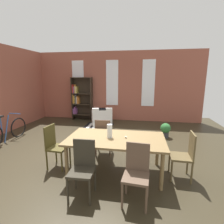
{
  "coord_description": "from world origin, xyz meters",
  "views": [
    {
      "loc": [
        1.32,
        -4.18,
        1.99
      ],
      "look_at": [
        0.39,
        1.23,
        0.85
      ],
      "focal_mm": 27.42,
      "sensor_mm": 36.0,
      "label": 1
    }
  ],
  "objects": [
    {
      "name": "dining_chair_near_left",
      "position": [
        0.39,
        -1.68,
        0.51
      ],
      "size": [
        0.41,
        0.41,
        0.95
      ],
      "color": "#302B20",
      "rests_on": "ground"
    },
    {
      "name": "potted_plant_by_shelf",
      "position": [
        0.2,
        0.78,
        0.25
      ],
      "size": [
        0.27,
        0.27,
        0.45
      ],
      "color": "#9E6042",
      "rests_on": "ground"
    },
    {
      "name": "dining_chair_head_left",
      "position": [
        -0.52,
        -0.9,
        0.51
      ],
      "size": [
        0.43,
        0.43,
        0.95
      ],
      "color": "#483F1C",
      "rests_on": "ground"
    },
    {
      "name": "dining_chair_far_left",
      "position": [
        0.4,
        -0.13,
        0.51
      ],
      "size": [
        0.43,
        0.43,
        0.95
      ],
      "color": "brown",
      "rests_on": "ground"
    },
    {
      "name": "dining_chair_head_right",
      "position": [
        2.2,
        -0.91,
        0.51
      ],
      "size": [
        0.41,
        0.41,
        0.95
      ],
      "color": "brown",
      "rests_on": "ground"
    },
    {
      "name": "window_pane_0",
      "position": [
        -1.61,
        3.56,
        1.71
      ],
      "size": [
        0.55,
        0.02,
        2.02
      ],
      "primitive_type": "cube",
      "color": "white"
    },
    {
      "name": "bookshelf_tall",
      "position": [
        -1.47,
        3.38,
        1.0
      ],
      "size": [
        0.95,
        0.32,
        1.96
      ],
      "color": "#2D2319",
      "rests_on": "ground"
    },
    {
      "name": "striped_rug",
      "position": [
        -0.36,
        2.39,
        0.0
      ],
      "size": [
        1.14,
        0.93,
        0.01
      ],
      "color": "black",
      "rests_on": "ground"
    },
    {
      "name": "vase_on_table",
      "position": [
        0.71,
        -0.9,
        0.9
      ],
      "size": [
        0.11,
        0.11,
        0.28
      ],
      "primitive_type": "cylinder",
      "color": "silver",
      "rests_on": "dining_table"
    },
    {
      "name": "dining_table",
      "position": [
        0.84,
        -0.9,
        0.69
      ],
      "size": [
        1.97,
        1.1,
        0.77
      ],
      "color": "olive",
      "rests_on": "ground"
    },
    {
      "name": "window_pane_1",
      "position": [
        0.0,
        3.56,
        1.71
      ],
      "size": [
        0.55,
        0.02,
        2.02
      ],
      "primitive_type": "cube",
      "color": "white"
    },
    {
      "name": "ground_plane",
      "position": [
        0.0,
        0.0,
        0.0
      ],
      "size": [
        9.28,
        9.28,
        0.0
      ],
      "primitive_type": "plane",
      "color": "#312B1C"
    },
    {
      "name": "dining_chair_near_right",
      "position": [
        1.29,
        -1.68,
        0.51
      ],
      "size": [
        0.43,
        0.43,
        0.95
      ],
      "color": "brown",
      "rests_on": "ground"
    },
    {
      "name": "window_pane_2",
      "position": [
        1.61,
        3.56,
        1.71
      ],
      "size": [
        0.55,
        0.02,
        2.02
      ],
      "primitive_type": "cube",
      "color": "white"
    },
    {
      "name": "armchair_white",
      "position": [
        -0.3,
        2.68,
        0.28
      ],
      "size": [
        1.02,
        1.02,
        0.75
      ],
      "color": "silver",
      "rests_on": "ground"
    },
    {
      "name": "potted_plant_corner",
      "position": [
        2.16,
        1.48,
        0.27
      ],
      "size": [
        0.33,
        0.33,
        0.48
      ],
      "color": "#333338",
      "rests_on": "ground"
    },
    {
      "name": "tealight_candle_0",
      "position": [
        1.04,
        -0.89,
        0.78
      ],
      "size": [
        0.04,
        0.04,
        0.04
      ],
      "primitive_type": "cylinder",
      "color": "silver",
      "rests_on": "dining_table"
    },
    {
      "name": "bicycle_second",
      "position": [
        -2.75,
        0.26,
        0.33
      ],
      "size": [
        0.44,
        1.63,
        0.88
      ],
      "color": "black",
      "rests_on": "ground"
    },
    {
      "name": "back_wall_brick",
      "position": [
        0.0,
        3.63,
        1.55
      ],
      "size": [
        7.9,
        0.12,
        3.1
      ],
      "primitive_type": "cube",
      "color": "#9B5240",
      "rests_on": "ground"
    }
  ]
}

